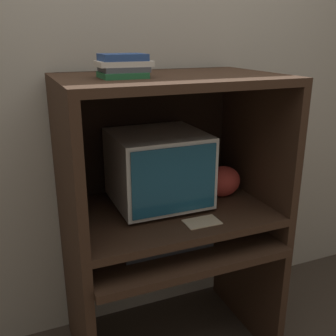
{
  "coord_description": "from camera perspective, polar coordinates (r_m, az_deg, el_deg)",
  "views": [
    {
      "loc": [
        -0.68,
        -1.28,
        1.61
      ],
      "look_at": [
        -0.01,
        0.33,
        1.02
      ],
      "focal_mm": 42.0,
      "sensor_mm": 36.0,
      "label": 1
    }
  ],
  "objects": [
    {
      "name": "wall_back",
      "position": [
        2.14,
        -3.8,
        10.23
      ],
      "size": [
        6.0,
        0.06,
        2.6
      ],
      "color": "#B2A893",
      "rests_on": "ground_plane"
    },
    {
      "name": "desk_base",
      "position": [
        2.08,
        0.73,
        -15.82
      ],
      "size": [
        0.99,
        0.7,
        0.68
      ],
      "color": "#382316",
      "rests_on": "ground_plane"
    },
    {
      "name": "desk_monitor_shelf",
      "position": [
        1.94,
        0.3,
        -6.59
      ],
      "size": [
        0.99,
        0.66,
        0.14
      ],
      "color": "#382316",
      "rests_on": "desk_base"
    },
    {
      "name": "hutch_upper",
      "position": [
        1.82,
        -0.12,
        6.79
      ],
      "size": [
        0.99,
        0.66,
        0.63
      ],
      "color": "#382316",
      "rests_on": "desk_monitor_shelf"
    },
    {
      "name": "crt_monitor",
      "position": [
        1.9,
        -1.45,
        -0.01
      ],
      "size": [
        0.43,
        0.42,
        0.36
      ],
      "color": "beige",
      "rests_on": "desk_monitor_shelf"
    },
    {
      "name": "keyboard",
      "position": [
        1.85,
        -0.31,
        -11.16
      ],
      "size": [
        0.42,
        0.14,
        0.03
      ],
      "color": "#2D2D30",
      "rests_on": "desk_base"
    },
    {
      "name": "mouse",
      "position": [
        1.95,
        6.95,
        -9.51
      ],
      "size": [
        0.07,
        0.05,
        0.03
      ],
      "color": "#28282B",
      "rests_on": "desk_base"
    },
    {
      "name": "snack_bag",
      "position": [
        2.05,
        7.89,
        -1.93
      ],
      "size": [
        0.19,
        0.15,
        0.16
      ],
      "color": "#BC382D",
      "rests_on": "desk_monitor_shelf"
    },
    {
      "name": "book_stack",
      "position": [
        1.65,
        -6.54,
        14.48
      ],
      "size": [
        0.22,
        0.16,
        0.09
      ],
      "color": "#236638",
      "rests_on": "hutch_upper"
    },
    {
      "name": "paper_card",
      "position": [
        1.78,
        4.95,
        -7.8
      ],
      "size": [
        0.16,
        0.1,
        0.0
      ],
      "color": "#CCB28C",
      "rests_on": "desk_monitor_shelf"
    }
  ]
}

